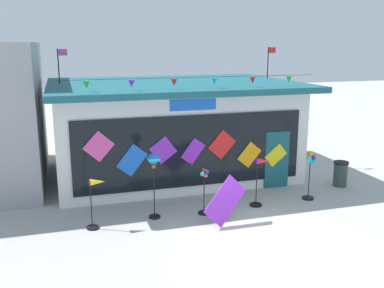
{
  "coord_description": "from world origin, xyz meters",
  "views": [
    {
      "loc": [
        -4.75,
        -9.47,
        4.97
      ],
      "look_at": [
        -0.8,
        3.61,
        1.78
      ],
      "focal_mm": 40.39,
      "sensor_mm": 36.0,
      "label": 1
    }
  ],
  "objects": [
    {
      "name": "wind_spinner_right",
      "position": [
        2.75,
        2.19,
        1.05
      ],
      "size": [
        0.44,
        0.38,
        1.61
      ],
      "color": "black",
      "rests_on": "ground_plane"
    },
    {
      "name": "wind_spinner_left",
      "position": [
        -2.39,
        2.13,
        1.52
      ],
      "size": [
        0.34,
        0.34,
        1.95
      ],
      "color": "black",
      "rests_on": "ground_plane"
    },
    {
      "name": "display_kite_on_ground",
      "position": [
        -0.59,
        1.09,
        0.7
      ],
      "size": [
        1.39,
        0.38,
        1.39
      ],
      "primitive_type": "cube",
      "rotation": [
        -0.27,
        0.79,
        0.0
      ],
      "color": "purple",
      "rests_on": "ground_plane"
    },
    {
      "name": "wind_spinner_far_left",
      "position": [
        -4.07,
        1.88,
        0.9
      ],
      "size": [
        0.58,
        0.33,
        1.41
      ],
      "color": "black",
      "rests_on": "ground_plane"
    },
    {
      "name": "wind_spinner_center_right",
      "position": [
        0.98,
        2.16,
        0.96
      ],
      "size": [
        0.62,
        0.38,
        1.54
      ],
      "color": "black",
      "rests_on": "ground_plane"
    },
    {
      "name": "wind_spinner_center_left",
      "position": [
        -0.92,
        1.98,
        0.77
      ],
      "size": [
        0.34,
        0.34,
        1.45
      ],
      "color": "black",
      "rests_on": "ground_plane"
    },
    {
      "name": "kite_shop_building",
      "position": [
        -0.78,
        6.41,
        1.81
      ],
      "size": [
        8.94,
        6.62,
        4.83
      ],
      "color": "silver",
      "rests_on": "ground_plane"
    },
    {
      "name": "ground_plane",
      "position": [
        0.0,
        0.0,
        0.0
      ],
      "size": [
        80.0,
        80.0,
        0.0
      ],
      "primitive_type": "plane",
      "color": "#ADAAA5"
    },
    {
      "name": "trash_bin",
      "position": [
        4.55,
        3.07,
        0.45
      ],
      "size": [
        0.52,
        0.52,
        0.9
      ],
      "color": "#2D4238",
      "rests_on": "ground_plane"
    }
  ]
}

